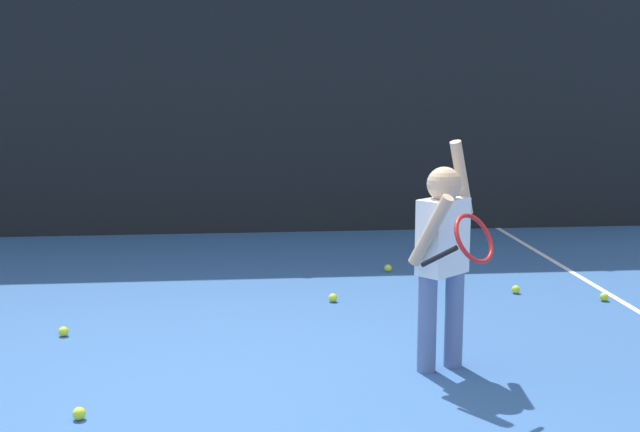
{
  "coord_description": "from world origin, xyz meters",
  "views": [
    {
      "loc": [
        0.19,
        -4.3,
        1.71
      ],
      "look_at": [
        0.67,
        0.73,
        0.85
      ],
      "focal_mm": 46.04,
      "sensor_mm": 36.0,
      "label": 1
    }
  ],
  "objects_px": {
    "tennis_player": "(444,250)",
    "tennis_ball_1": "(64,331)",
    "tennis_ball_2": "(516,289)",
    "tennis_ball_3": "(604,297)",
    "tennis_ball_5": "(388,268)",
    "tennis_ball_0": "(79,414)",
    "tennis_ball_4": "(333,298)"
  },
  "relations": [
    {
      "from": "tennis_ball_1",
      "to": "tennis_ball_2",
      "type": "height_order",
      "value": "same"
    },
    {
      "from": "tennis_player",
      "to": "tennis_ball_3",
      "type": "height_order",
      "value": "tennis_player"
    },
    {
      "from": "tennis_ball_3",
      "to": "tennis_ball_4",
      "type": "bearing_deg",
      "value": 175.23
    },
    {
      "from": "tennis_ball_3",
      "to": "tennis_ball_4",
      "type": "height_order",
      "value": "same"
    },
    {
      "from": "tennis_ball_2",
      "to": "tennis_ball_5",
      "type": "distance_m",
      "value": 1.21
    },
    {
      "from": "tennis_ball_0",
      "to": "tennis_ball_1",
      "type": "xyz_separation_m",
      "value": [
        -0.36,
        1.39,
        0.0
      ]
    },
    {
      "from": "tennis_ball_1",
      "to": "tennis_ball_2",
      "type": "distance_m",
      "value": 3.45
    },
    {
      "from": "tennis_ball_3",
      "to": "tennis_ball_2",
      "type": "bearing_deg",
      "value": 155.1
    },
    {
      "from": "tennis_ball_2",
      "to": "tennis_ball_3",
      "type": "distance_m",
      "value": 0.67
    },
    {
      "from": "tennis_player",
      "to": "tennis_ball_2",
      "type": "distance_m",
      "value": 2.04
    },
    {
      "from": "tennis_ball_3",
      "to": "tennis_ball_5",
      "type": "bearing_deg",
      "value": 143.47
    },
    {
      "from": "tennis_ball_2",
      "to": "tennis_ball_5",
      "type": "bearing_deg",
      "value": 137.08
    },
    {
      "from": "tennis_ball_1",
      "to": "tennis_ball_5",
      "type": "height_order",
      "value": "same"
    },
    {
      "from": "tennis_ball_0",
      "to": "tennis_ball_3",
      "type": "relative_size",
      "value": 1.0
    },
    {
      "from": "tennis_ball_2",
      "to": "tennis_ball_5",
      "type": "xyz_separation_m",
      "value": [
        -0.89,
        0.82,
        0.0
      ]
    },
    {
      "from": "tennis_ball_0",
      "to": "tennis_ball_2",
      "type": "xyz_separation_m",
      "value": [
        3.0,
        2.16,
        0.0
      ]
    },
    {
      "from": "tennis_ball_0",
      "to": "tennis_ball_3",
      "type": "bearing_deg",
      "value": 27.52
    },
    {
      "from": "tennis_ball_0",
      "to": "tennis_player",
      "type": "bearing_deg",
      "value": 14.84
    },
    {
      "from": "tennis_ball_5",
      "to": "tennis_player",
      "type": "bearing_deg",
      "value": -92.9
    },
    {
      "from": "tennis_ball_0",
      "to": "tennis_ball_2",
      "type": "distance_m",
      "value": 3.7
    },
    {
      "from": "tennis_ball_0",
      "to": "tennis_ball_4",
      "type": "xyz_separation_m",
      "value": [
        1.52,
        2.05,
        0.0
      ]
    },
    {
      "from": "tennis_player",
      "to": "tennis_ball_4",
      "type": "height_order",
      "value": "tennis_player"
    },
    {
      "from": "tennis_ball_1",
      "to": "tennis_ball_0",
      "type": "bearing_deg",
      "value": -75.31
    },
    {
      "from": "tennis_ball_0",
      "to": "tennis_ball_2",
      "type": "relative_size",
      "value": 1.0
    },
    {
      "from": "tennis_player",
      "to": "tennis_ball_1",
      "type": "xyz_separation_m",
      "value": [
        -2.36,
        0.86,
        -0.69
      ]
    },
    {
      "from": "tennis_ball_2",
      "to": "tennis_ball_1",
      "type": "bearing_deg",
      "value": -167.08
    },
    {
      "from": "tennis_player",
      "to": "tennis_ball_4",
      "type": "distance_m",
      "value": 1.74
    },
    {
      "from": "tennis_ball_2",
      "to": "tennis_ball_0",
      "type": "bearing_deg",
      "value": -144.24
    },
    {
      "from": "tennis_ball_0",
      "to": "tennis_ball_3",
      "type": "distance_m",
      "value": 4.07
    },
    {
      "from": "tennis_ball_2",
      "to": "tennis_ball_4",
      "type": "bearing_deg",
      "value": -175.86
    },
    {
      "from": "tennis_player",
      "to": "tennis_ball_4",
      "type": "bearing_deg",
      "value": 68.0
    },
    {
      "from": "tennis_ball_4",
      "to": "tennis_ball_5",
      "type": "relative_size",
      "value": 1.0
    }
  ]
}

